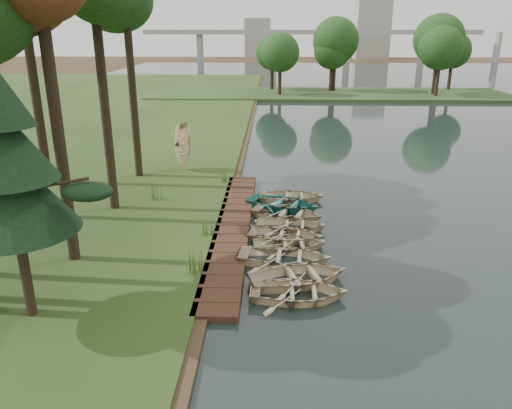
{
  "coord_description": "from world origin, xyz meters",
  "views": [
    {
      "loc": [
        0.26,
        -21.92,
        9.12
      ],
      "look_at": [
        -0.49,
        -0.22,
        1.41
      ],
      "focal_mm": 35.0,
      "sensor_mm": 36.0,
      "label": 1
    }
  ],
  "objects_px": {
    "rowboat_1": "(299,274)",
    "rowboat_2": "(284,255)",
    "boardwalk": "(233,228)",
    "stored_rowboat": "(184,165)",
    "pine_tree": "(7,166)",
    "rowboat_0": "(298,290)"
  },
  "relations": [
    {
      "from": "boardwalk",
      "to": "stored_rowboat",
      "type": "xyz_separation_m",
      "value": [
        -3.97,
        9.6,
        0.47
      ]
    },
    {
      "from": "stored_rowboat",
      "to": "rowboat_0",
      "type": "bearing_deg",
      "value": -134.94
    },
    {
      "from": "rowboat_0",
      "to": "pine_tree",
      "type": "relative_size",
      "value": 0.44
    },
    {
      "from": "rowboat_1",
      "to": "rowboat_2",
      "type": "distance_m",
      "value": 1.74
    },
    {
      "from": "rowboat_2",
      "to": "pine_tree",
      "type": "height_order",
      "value": "pine_tree"
    },
    {
      "from": "boardwalk",
      "to": "pine_tree",
      "type": "relative_size",
      "value": 1.99
    },
    {
      "from": "rowboat_1",
      "to": "stored_rowboat",
      "type": "bearing_deg",
      "value": 8.08
    },
    {
      "from": "rowboat_1",
      "to": "pine_tree",
      "type": "height_order",
      "value": "pine_tree"
    },
    {
      "from": "rowboat_2",
      "to": "stored_rowboat",
      "type": "height_order",
      "value": "stored_rowboat"
    },
    {
      "from": "boardwalk",
      "to": "rowboat_2",
      "type": "distance_m",
      "value": 4.28
    },
    {
      "from": "rowboat_0",
      "to": "rowboat_2",
      "type": "height_order",
      "value": "rowboat_2"
    },
    {
      "from": "boardwalk",
      "to": "rowboat_1",
      "type": "xyz_separation_m",
      "value": [
        2.9,
        -5.21,
        0.29
      ]
    },
    {
      "from": "stored_rowboat",
      "to": "boardwalk",
      "type": "bearing_deg",
      "value": -135.49
    },
    {
      "from": "boardwalk",
      "to": "rowboat_2",
      "type": "bearing_deg",
      "value": -56.21
    },
    {
      "from": "rowboat_0",
      "to": "stored_rowboat",
      "type": "distance_m",
      "value": 17.34
    },
    {
      "from": "stored_rowboat",
      "to": "rowboat_2",
      "type": "bearing_deg",
      "value": -132.19
    },
    {
      "from": "rowboat_0",
      "to": "stored_rowboat",
      "type": "xyz_separation_m",
      "value": [
        -6.77,
        15.96,
        0.2
      ]
    },
    {
      "from": "rowboat_1",
      "to": "stored_rowboat",
      "type": "relative_size",
      "value": 1.23
    },
    {
      "from": "stored_rowboat",
      "to": "pine_tree",
      "type": "distance_m",
      "value": 18.36
    },
    {
      "from": "boardwalk",
      "to": "stored_rowboat",
      "type": "relative_size",
      "value": 5.19
    },
    {
      "from": "boardwalk",
      "to": "stored_rowboat",
      "type": "distance_m",
      "value": 10.39
    },
    {
      "from": "rowboat_2",
      "to": "pine_tree",
      "type": "distance_m",
      "value": 10.61
    }
  ]
}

